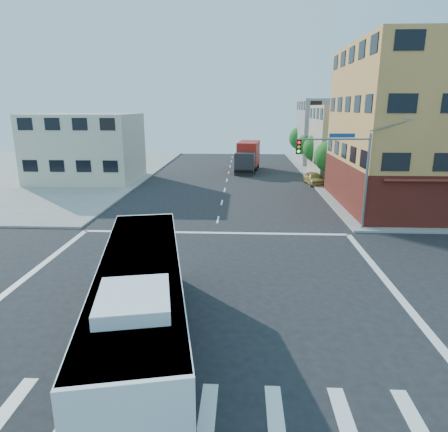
{
  "coord_description": "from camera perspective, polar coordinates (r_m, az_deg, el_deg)",
  "views": [
    {
      "loc": [
        1.96,
        -17.83,
        8.74
      ],
      "look_at": [
        0.87,
        5.03,
        2.49
      ],
      "focal_mm": 32.0,
      "sensor_mm": 36.0,
      "label": 1
    }
  ],
  "objects": [
    {
      "name": "street_tree_b",
      "position": [
        54.89,
        13.33,
        9.66
      ],
      "size": [
        3.8,
        3.8,
        5.79
      ],
      "color": "#331F12",
      "rests_on": "ground"
    },
    {
      "name": "parked_car",
      "position": [
        47.96,
        12.72,
        5.29
      ],
      "size": [
        2.17,
        4.45,
        1.46
      ],
      "primitive_type": "imported",
      "rotation": [
        0.0,
        0.0,
        0.11
      ],
      "color": "#B79845",
      "rests_on": "ground"
    },
    {
      "name": "signal_mast_ne",
      "position": [
        29.57,
        16.77,
        7.33
      ],
      "size": [
        7.91,
        1.13,
        8.07
      ],
      "color": "slate",
      "rests_on": "ground"
    },
    {
      "name": "street_tree_a",
      "position": [
        47.11,
        15.06,
        8.48
      ],
      "size": [
        3.6,
        3.6,
        5.53
      ],
      "color": "#331F12",
      "rests_on": "ground"
    },
    {
      "name": "transit_bus",
      "position": [
        15.07,
        -11.66,
        -12.1
      ],
      "size": [
        5.4,
        13.37,
        3.87
      ],
      "rotation": [
        0.0,
        0.0,
        0.21
      ],
      "color": "black",
      "rests_on": "ground"
    },
    {
      "name": "box_truck",
      "position": [
        56.84,
        3.41,
        8.39
      ],
      "size": [
        3.67,
        9.2,
        4.03
      ],
      "rotation": [
        0.0,
        0.0,
        -0.12
      ],
      "color": "#26262B",
      "rests_on": "ground"
    },
    {
      "name": "ground",
      "position": [
        19.96,
        -3.24,
        -10.73
      ],
      "size": [
        120.0,
        120.0,
        0.0
      ],
      "primitive_type": "plane",
      "color": "black",
      "rests_on": "ground"
    },
    {
      "name": "building_east_far",
      "position": [
        67.61,
        15.88,
        11.54
      ],
      "size": [
        12.06,
        10.06,
        10.0
      ],
      "color": "gray",
      "rests_on": "ground"
    },
    {
      "name": "building_east_near",
      "position": [
        54.11,
        19.13,
        9.96
      ],
      "size": [
        12.06,
        10.06,
        9.0
      ],
      "color": "tan",
      "rests_on": "ground"
    },
    {
      "name": "building_west",
      "position": [
        51.66,
        -19.1,
        9.19
      ],
      "size": [
        12.06,
        10.06,
        8.0
      ],
      "color": "beige",
      "rests_on": "ground"
    },
    {
      "name": "street_tree_d",
      "position": [
        70.63,
        11.01,
        11.06
      ],
      "size": [
        4.0,
        4.0,
        6.03
      ],
      "color": "#331F12",
      "rests_on": "ground"
    },
    {
      "name": "street_tree_c",
      "position": [
        62.77,
        12.01,
        10.12
      ],
      "size": [
        3.4,
        3.4,
        5.29
      ],
      "color": "#331F12",
      "rests_on": "ground"
    }
  ]
}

